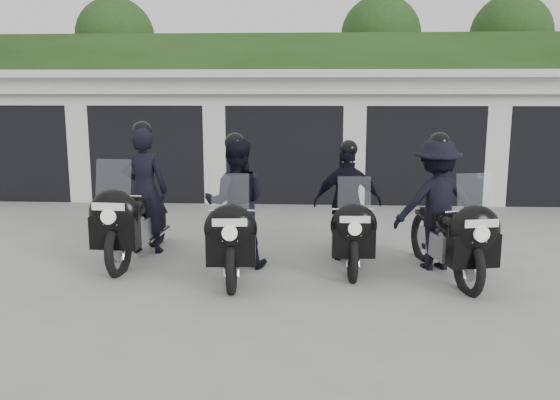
{
  "coord_description": "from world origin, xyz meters",
  "views": [
    {
      "loc": [
        0.61,
        -7.67,
        2.55
      ],
      "look_at": [
        0.18,
        0.34,
        1.05
      ],
      "focal_mm": 38.0,
      "sensor_mm": 36.0,
      "label": 1
    }
  ],
  "objects_px": {
    "police_bike_b": "(235,212)",
    "police_bike_c": "(348,210)",
    "police_bike_a": "(137,204)",
    "police_bike_d": "(441,212)"
  },
  "relations": [
    {
      "from": "police_bike_b",
      "to": "police_bike_c",
      "type": "bearing_deg",
      "value": 12.42
    },
    {
      "from": "police_bike_a",
      "to": "police_bike_b",
      "type": "bearing_deg",
      "value": -15.99
    },
    {
      "from": "police_bike_b",
      "to": "police_bike_c",
      "type": "height_order",
      "value": "police_bike_b"
    },
    {
      "from": "police_bike_b",
      "to": "police_bike_d",
      "type": "relative_size",
      "value": 1.0
    },
    {
      "from": "police_bike_a",
      "to": "police_bike_b",
      "type": "height_order",
      "value": "police_bike_a"
    },
    {
      "from": "police_bike_a",
      "to": "police_bike_c",
      "type": "xyz_separation_m",
      "value": [
        3.18,
        -0.07,
        -0.05
      ]
    },
    {
      "from": "police_bike_a",
      "to": "police_bike_b",
      "type": "distance_m",
      "value": 1.65
    },
    {
      "from": "police_bike_a",
      "to": "police_bike_d",
      "type": "relative_size",
      "value": 1.07
    },
    {
      "from": "police_bike_a",
      "to": "police_bike_d",
      "type": "distance_m",
      "value": 4.48
    },
    {
      "from": "police_bike_a",
      "to": "police_bike_d",
      "type": "xyz_separation_m",
      "value": [
        4.46,
        -0.46,
        0.02
      ]
    }
  ]
}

